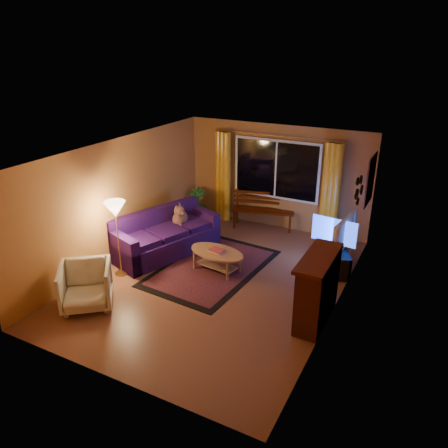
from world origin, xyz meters
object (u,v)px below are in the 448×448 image
at_px(armchair, 86,284).
at_px(floor_lamp, 118,239).
at_px(bench, 263,219).
at_px(tv_console, 336,258).
at_px(coffee_table, 217,261).
at_px(sofa, 166,233).

bearing_deg(armchair, floor_lamp, 62.39).
bearing_deg(bench, armchair, -121.93).
xyz_separation_m(floor_lamp, tv_console, (3.68, 2.18, -0.52)).
xyz_separation_m(bench, coffee_table, (0.04, -2.43, -0.01)).
bearing_deg(floor_lamp, bench, 65.35).
relative_size(bench, tv_console, 1.33).
relative_size(coffee_table, tv_console, 1.05).
relative_size(floor_lamp, tv_console, 1.35).
bearing_deg(coffee_table, sofa, 171.79).
bearing_deg(armchair, bench, 35.15).
bearing_deg(floor_lamp, coffee_table, 31.43).
relative_size(bench, floor_lamp, 0.98).
xyz_separation_m(bench, sofa, (-1.31, -2.24, 0.24)).
distance_m(armchair, tv_console, 4.80).
height_order(bench, sofa, sofa).
distance_m(armchair, floor_lamp, 1.20).
xyz_separation_m(bench, tv_console, (2.11, -1.24, 0.01)).
bearing_deg(tv_console, floor_lamp, -172.61).
relative_size(bench, armchair, 1.75).
distance_m(floor_lamp, tv_console, 4.31).
relative_size(floor_lamp, coffee_table, 1.28).
distance_m(bench, tv_console, 2.45).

